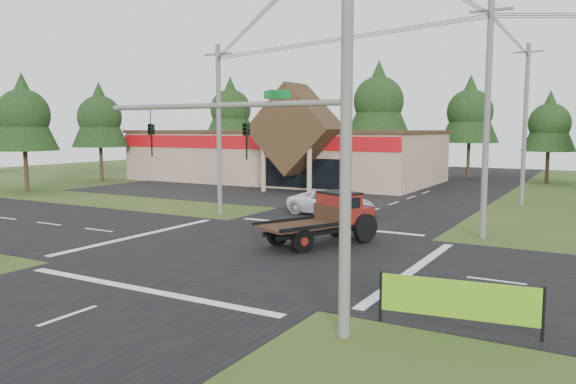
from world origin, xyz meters
The scene contains 20 objects.
ground centered at (0.00, 0.00, 0.00)m, with size 120.00×120.00×0.00m, color #274217.
road_ns centered at (0.00, 0.00, 0.01)m, with size 12.00×120.00×0.02m, color black.
road_ew centered at (0.00, 0.00, 0.01)m, with size 120.00×12.00×0.02m, color black.
parking_apron centered at (-14.00, 19.00, 0.01)m, with size 28.00×14.00×0.02m, color black.
cvs_building centered at (-15.70, 29.57, 2.78)m, with size 30.40×18.20×9.19m.
traffic_signal_mast centered at (5.82, -7.50, 4.43)m, with size 8.12×0.24×7.00m.
utility_pole_nr centered at (7.50, -7.50, 5.64)m, with size 2.00×0.30×11.00m.
utility_pole_nw centered at (-8.00, 8.00, 5.39)m, with size 2.00×0.30×10.50m.
utility_pole_ne centered at (8.00, 8.00, 5.89)m, with size 2.00×0.30×11.50m.
utility_pole_n centered at (8.00, 22.00, 5.74)m, with size 2.00×0.30×11.20m.
tree_row_a centered at (-30.00, 40.00, 8.05)m, with size 6.72×6.72×12.12m.
tree_row_b centered at (-20.00, 42.00, 6.70)m, with size 5.60×5.60×10.10m.
tree_row_c centered at (-10.00, 41.00, 8.72)m, with size 7.28×7.28×13.13m.
tree_row_d centered at (0.00, 42.00, 7.38)m, with size 6.16×6.16×11.11m.
tree_row_e centered at (8.00, 40.00, 6.03)m, with size 5.04×5.04×9.09m.
tree_side_w centered at (-32.00, 20.00, 6.70)m, with size 5.60×5.60×10.10m.
tree_side_w_near centered at (-30.00, 10.00, 6.70)m, with size 5.60×5.60×10.10m.
antique_flatbed_truck centered at (1.79, 2.51, 1.22)m, with size 2.23×5.83×2.44m, color #620E0E, non-canonical shape.
roadside_banner centered at (9.96, -5.67, 0.72)m, with size 4.22×0.12×1.44m, color #5DA315, non-canonical shape.
white_pickup centered at (-1.62, 10.97, 0.77)m, with size 2.55×5.53×1.54m, color white.
Camera 1 is at (13.20, -20.36, 5.35)m, focal length 35.00 mm.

